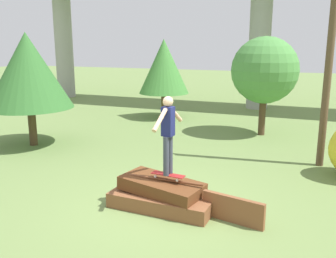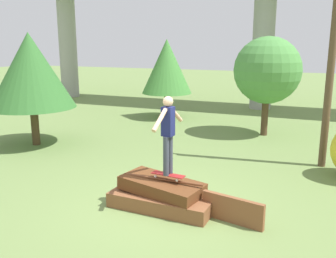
{
  "view_description": "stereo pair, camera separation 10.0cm",
  "coord_description": "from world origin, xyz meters",
  "px_view_note": "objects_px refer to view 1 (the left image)",
  "views": [
    {
      "loc": [
        2.77,
        -6.82,
        3.39
      ],
      "look_at": [
        0.09,
        0.05,
        1.69
      ],
      "focal_mm": 40.0,
      "sensor_mm": 36.0,
      "label": 1
    },
    {
      "loc": [
        2.87,
        -6.78,
        3.39
      ],
      "look_at": [
        0.09,
        0.05,
        1.69
      ],
      "focal_mm": 40.0,
      "sensor_mm": 36.0,
      "label": 2
    }
  ],
  "objects_px": {
    "tree_behind_left": "(265,70)",
    "tree_behind_right": "(28,71)",
    "skateboard": "(168,175)",
    "utility_pole": "(330,48)",
    "tree_mid_back": "(164,67)",
    "skater": "(168,130)"
  },
  "relations": [
    {
      "from": "tree_behind_left",
      "to": "tree_behind_right",
      "type": "bearing_deg",
      "value": -148.47
    },
    {
      "from": "skateboard",
      "to": "utility_pole",
      "type": "relative_size",
      "value": 0.12
    },
    {
      "from": "tree_behind_left",
      "to": "tree_behind_right",
      "type": "height_order",
      "value": "tree_behind_right"
    },
    {
      "from": "skateboard",
      "to": "tree_mid_back",
      "type": "relative_size",
      "value": 0.21
    },
    {
      "from": "tree_behind_left",
      "to": "tree_mid_back",
      "type": "distance_m",
      "value": 4.98
    },
    {
      "from": "utility_pole",
      "to": "tree_behind_right",
      "type": "relative_size",
      "value": 1.68
    },
    {
      "from": "skater",
      "to": "tree_behind_left",
      "type": "xyz_separation_m",
      "value": [
        0.96,
        7.24,
        0.74
      ]
    },
    {
      "from": "tree_behind_right",
      "to": "skateboard",
      "type": "bearing_deg",
      "value": -25.83
    },
    {
      "from": "utility_pole",
      "to": "tree_mid_back",
      "type": "height_order",
      "value": "utility_pole"
    },
    {
      "from": "skater",
      "to": "skateboard",
      "type": "bearing_deg",
      "value": -90.0
    },
    {
      "from": "utility_pole",
      "to": "tree_mid_back",
      "type": "relative_size",
      "value": 1.75
    },
    {
      "from": "skateboard",
      "to": "skater",
      "type": "bearing_deg",
      "value": 90.0
    },
    {
      "from": "skater",
      "to": "tree_behind_right",
      "type": "xyz_separation_m",
      "value": [
        -6.06,
        2.93,
        0.83
      ]
    },
    {
      "from": "skater",
      "to": "utility_pole",
      "type": "bearing_deg",
      "value": 53.94
    },
    {
      "from": "tree_mid_back",
      "to": "skateboard",
      "type": "bearing_deg",
      "value": -67.56
    },
    {
      "from": "skateboard",
      "to": "tree_behind_left",
      "type": "xyz_separation_m",
      "value": [
        0.96,
        7.24,
        1.7
      ]
    },
    {
      "from": "utility_pole",
      "to": "tree_behind_right",
      "type": "bearing_deg",
      "value": -172.48
    },
    {
      "from": "tree_behind_right",
      "to": "tree_mid_back",
      "type": "bearing_deg",
      "value": 68.76
    },
    {
      "from": "skateboard",
      "to": "skater",
      "type": "height_order",
      "value": "skater"
    },
    {
      "from": "tree_behind_left",
      "to": "skater",
      "type": "bearing_deg",
      "value": -97.57
    },
    {
      "from": "tree_behind_left",
      "to": "skateboard",
      "type": "bearing_deg",
      "value": -97.57
    },
    {
      "from": "skateboard",
      "to": "utility_pole",
      "type": "distance_m",
      "value": 5.71
    }
  ]
}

